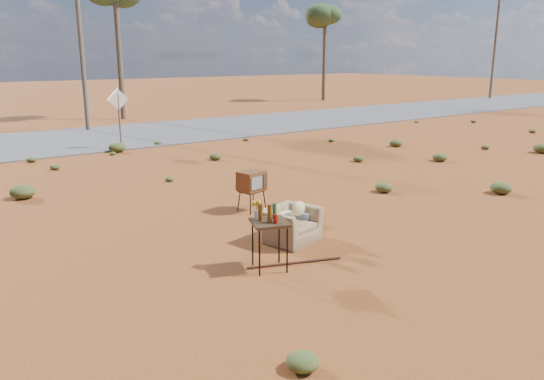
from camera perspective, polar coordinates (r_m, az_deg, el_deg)
ground at (r=9.46m, az=1.46°, el=-6.45°), size 140.00×140.00×0.00m
highway at (r=22.91m, az=-22.06°, el=4.88°), size 140.00×7.00×0.04m
armchair at (r=9.83m, az=2.18°, el=-3.21°), size 1.23×0.98×0.84m
tv_unit at (r=11.62m, az=-2.19°, el=0.91°), size 0.63×0.55×0.89m
side_table at (r=8.39m, az=-0.58°, el=-3.17°), size 0.72×0.72×1.12m
rusty_bar at (r=8.84m, az=2.43°, el=-7.83°), size 1.54×0.59×0.04m
road_sign at (r=20.31m, az=-16.17°, el=8.50°), size 0.78×0.06×2.19m
eucalyptus_right at (r=41.46m, az=5.73°, el=17.78°), size 3.20×3.20×7.10m
utility_pole_center at (r=25.62m, az=-19.92°, el=15.24°), size 1.40×0.20×8.00m
utility_pole_east at (r=46.40m, az=22.85°, el=14.18°), size 1.40×0.20×8.00m
scrub_patch at (r=12.72m, az=-13.73°, el=-0.75°), size 17.49×8.07×0.33m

